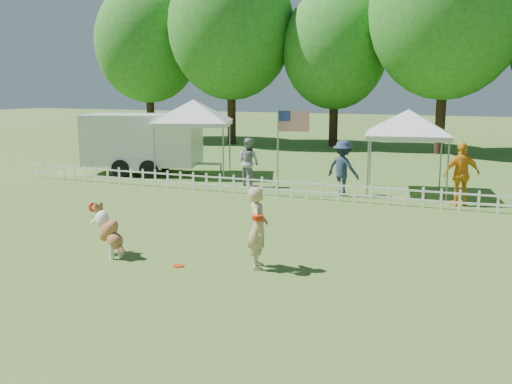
{
  "coord_description": "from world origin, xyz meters",
  "views": [
    {
      "loc": [
        5.42,
        -9.73,
        3.48
      ],
      "look_at": [
        0.6,
        2.0,
        1.1
      ],
      "focal_mm": 40.0,
      "sensor_mm": 36.0,
      "label": 1
    }
  ],
  "objects_px": {
    "canopy_tent_left": "(194,138)",
    "spectator_b": "(343,168)",
    "spectator_a": "(249,162)",
    "flag_pole": "(278,153)",
    "canopy_tent_right": "(407,152)",
    "cargo_trailer": "(143,144)",
    "dog": "(109,231)",
    "spectator_c": "(462,174)",
    "frisbee_on_turf": "(178,266)",
    "handler": "(258,228)"
  },
  "relations": [
    {
      "from": "canopy_tent_left",
      "to": "spectator_b",
      "type": "bearing_deg",
      "value": -36.41
    },
    {
      "from": "spectator_a",
      "to": "flag_pole",
      "type": "bearing_deg",
      "value": 165.89
    },
    {
      "from": "canopy_tent_right",
      "to": "spectator_a",
      "type": "bearing_deg",
      "value": -179.47
    },
    {
      "from": "cargo_trailer",
      "to": "spectator_b",
      "type": "bearing_deg",
      "value": -25.6
    },
    {
      "from": "cargo_trailer",
      "to": "dog",
      "type": "bearing_deg",
      "value": -75.87
    },
    {
      "from": "canopy_tent_right",
      "to": "spectator_c",
      "type": "bearing_deg",
      "value": -48.87
    },
    {
      "from": "frisbee_on_turf",
      "to": "canopy_tent_left",
      "type": "distance_m",
      "value": 11.64
    },
    {
      "from": "spectator_a",
      "to": "spectator_c",
      "type": "relative_size",
      "value": 0.91
    },
    {
      "from": "canopy_tent_left",
      "to": "spectator_a",
      "type": "distance_m",
      "value": 3.44
    },
    {
      "from": "spectator_c",
      "to": "spectator_a",
      "type": "bearing_deg",
      "value": -33.26
    },
    {
      "from": "frisbee_on_turf",
      "to": "flag_pole",
      "type": "height_order",
      "value": "flag_pole"
    },
    {
      "from": "canopy_tent_left",
      "to": "flag_pole",
      "type": "distance_m",
      "value": 5.22
    },
    {
      "from": "spectator_b",
      "to": "canopy_tent_left",
      "type": "bearing_deg",
      "value": 4.19
    },
    {
      "from": "handler",
      "to": "dog",
      "type": "xyz_separation_m",
      "value": [
        -3.12,
        -0.46,
        -0.26
      ]
    },
    {
      "from": "spectator_b",
      "to": "spectator_a",
      "type": "bearing_deg",
      "value": 15.25
    },
    {
      "from": "frisbee_on_turf",
      "to": "flag_pole",
      "type": "distance_m",
      "value": 7.78
    },
    {
      "from": "handler",
      "to": "flag_pole",
      "type": "xyz_separation_m",
      "value": [
        -2.21,
        7.1,
        0.58
      ]
    },
    {
      "from": "flag_pole",
      "to": "spectator_b",
      "type": "distance_m",
      "value": 2.14
    },
    {
      "from": "spectator_c",
      "to": "spectator_b",
      "type": "bearing_deg",
      "value": -32.15
    },
    {
      "from": "handler",
      "to": "spectator_b",
      "type": "xyz_separation_m",
      "value": [
        -0.28,
        7.87,
        0.09
      ]
    },
    {
      "from": "dog",
      "to": "cargo_trailer",
      "type": "bearing_deg",
      "value": 141.63
    },
    {
      "from": "spectator_a",
      "to": "spectator_b",
      "type": "relative_size",
      "value": 0.96
    },
    {
      "from": "dog",
      "to": "spectator_c",
      "type": "distance_m",
      "value": 10.35
    },
    {
      "from": "spectator_a",
      "to": "spectator_b",
      "type": "bearing_deg",
      "value": -163.05
    },
    {
      "from": "cargo_trailer",
      "to": "spectator_b",
      "type": "xyz_separation_m",
      "value": [
        8.45,
        -1.48,
        -0.32
      ]
    },
    {
      "from": "canopy_tent_left",
      "to": "frisbee_on_turf",
      "type": "bearing_deg",
      "value": -82.84
    },
    {
      "from": "spectator_b",
      "to": "flag_pole",
      "type": "bearing_deg",
      "value": 42.47
    },
    {
      "from": "canopy_tent_right",
      "to": "spectator_b",
      "type": "relative_size",
      "value": 1.5
    },
    {
      "from": "frisbee_on_turf",
      "to": "spectator_a",
      "type": "xyz_separation_m",
      "value": [
        -2.21,
        8.72,
        0.84
      ]
    },
    {
      "from": "canopy_tent_left",
      "to": "canopy_tent_right",
      "type": "relative_size",
      "value": 1.08
    },
    {
      "from": "canopy_tent_right",
      "to": "frisbee_on_turf",
      "type": "bearing_deg",
      "value": -116.65
    },
    {
      "from": "canopy_tent_right",
      "to": "cargo_trailer",
      "type": "xyz_separation_m",
      "value": [
        -10.24,
        0.23,
        -0.13
      ]
    },
    {
      "from": "handler",
      "to": "canopy_tent_right",
      "type": "xyz_separation_m",
      "value": [
        1.51,
        9.12,
        0.54
      ]
    },
    {
      "from": "handler",
      "to": "frisbee_on_turf",
      "type": "distance_m",
      "value": 1.75
    },
    {
      "from": "spectator_a",
      "to": "spectator_b",
      "type": "distance_m",
      "value": 3.43
    },
    {
      "from": "frisbee_on_turf",
      "to": "cargo_trailer",
      "type": "xyz_separation_m",
      "value": [
        -7.26,
        9.87,
        1.19
      ]
    },
    {
      "from": "cargo_trailer",
      "to": "spectator_c",
      "type": "bearing_deg",
      "value": -23.68
    },
    {
      "from": "canopy_tent_left",
      "to": "spectator_b",
      "type": "distance_m",
      "value": 6.72
    },
    {
      "from": "dog",
      "to": "frisbee_on_turf",
      "type": "relative_size",
      "value": 4.76
    },
    {
      "from": "frisbee_on_turf",
      "to": "spectator_c",
      "type": "relative_size",
      "value": 0.12
    },
    {
      "from": "frisbee_on_turf",
      "to": "canopy_tent_left",
      "type": "bearing_deg",
      "value": 116.82
    },
    {
      "from": "handler",
      "to": "spectator_a",
      "type": "distance_m",
      "value": 9.0
    },
    {
      "from": "frisbee_on_turf",
      "to": "spectator_c",
      "type": "xyz_separation_m",
      "value": [
        4.77,
        8.17,
        0.92
      ]
    },
    {
      "from": "handler",
      "to": "canopy_tent_left",
      "type": "distance_m",
      "value": 11.88
    },
    {
      "from": "flag_pole",
      "to": "cargo_trailer",
      "type": "bearing_deg",
      "value": 150.59
    },
    {
      "from": "canopy_tent_right",
      "to": "spectator_a",
      "type": "height_order",
      "value": "canopy_tent_right"
    },
    {
      "from": "dog",
      "to": "canopy_tent_left",
      "type": "height_order",
      "value": "canopy_tent_left"
    },
    {
      "from": "canopy_tent_right",
      "to": "spectator_b",
      "type": "xyz_separation_m",
      "value": [
        -1.79,
        -1.25,
        -0.45
      ]
    },
    {
      "from": "cargo_trailer",
      "to": "canopy_tent_right",
      "type": "bearing_deg",
      "value": -16.92
    },
    {
      "from": "dog",
      "to": "spectator_a",
      "type": "distance_m",
      "value": 8.69
    }
  ]
}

